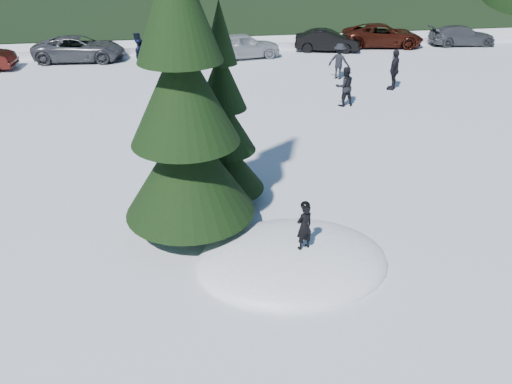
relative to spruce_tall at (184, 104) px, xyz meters
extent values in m
plane|color=white|center=(2.20, -1.80, -3.32)|extent=(200.00, 200.00, 0.00)
ellipsoid|color=white|center=(2.20, -1.80, -3.32)|extent=(4.48, 3.52, 0.96)
cylinder|color=black|center=(0.00, 0.00, -2.62)|extent=(0.38, 0.38, 1.40)
cone|color=black|center=(0.00, 0.00, -1.53)|extent=(3.20, 3.20, 2.46)
cone|color=black|center=(0.00, 0.00, 0.33)|extent=(2.54, 2.54, 2.46)
cone|color=black|center=(0.00, 0.00, 2.19)|extent=(1.88, 1.88, 2.46)
cylinder|color=black|center=(1.00, 1.40, -2.82)|extent=(0.26, 0.26, 1.00)
cone|color=black|center=(1.00, 1.40, -2.16)|extent=(2.20, 2.20, 1.52)
cone|color=black|center=(1.00, 1.40, -1.01)|extent=(1.75, 1.75, 1.52)
cone|color=black|center=(1.00, 1.40, 0.14)|extent=(1.29, 1.29, 1.52)
cone|color=black|center=(1.00, 1.40, 1.29)|extent=(0.84, 0.84, 1.52)
imported|color=black|center=(2.40, -1.96, -2.28)|extent=(0.48, 0.40, 1.12)
imported|color=black|center=(6.97, 8.93, -2.48)|extent=(0.87, 0.71, 1.67)
imported|color=black|center=(10.03, 10.87, -2.39)|extent=(1.01, 1.15, 1.86)
imported|color=black|center=(8.08, 13.10, -2.44)|extent=(1.29, 1.21, 1.75)
imported|color=#424349|center=(-5.32, 19.19, -2.62)|extent=(5.20, 2.75, 1.39)
imported|color=black|center=(0.44, 18.48, -2.56)|extent=(5.41, 2.55, 1.52)
imported|color=#9A9EA2|center=(3.96, 18.29, -2.59)|extent=(4.48, 2.37, 1.45)
imported|color=black|center=(9.32, 19.26, -2.67)|extent=(4.14, 2.38, 1.29)
imported|color=black|center=(13.20, 19.98, -2.62)|extent=(5.38, 3.21, 1.40)
imported|color=#414347|center=(18.42, 19.51, -2.71)|extent=(4.36, 2.11, 1.22)
camera|label=1|loc=(-0.18, -10.93, 3.54)|focal=35.00mm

